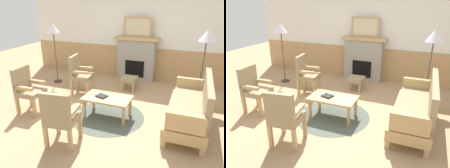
# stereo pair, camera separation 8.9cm
# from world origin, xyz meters

# --- Properties ---
(ground_plane) EXTENTS (14.00, 14.00, 0.00)m
(ground_plane) POSITION_xyz_m (0.00, 0.00, 0.00)
(ground_plane) COLOR tan
(wall_back) EXTENTS (7.20, 0.14, 2.70)m
(wall_back) POSITION_xyz_m (0.00, 2.60, 1.31)
(wall_back) COLOR white
(wall_back) RESTS_ON ground_plane
(fireplace) EXTENTS (1.30, 0.44, 1.28)m
(fireplace) POSITION_xyz_m (0.00, 2.35, 0.65)
(fireplace) COLOR gray
(fireplace) RESTS_ON ground_plane
(framed_picture) EXTENTS (0.80, 0.04, 0.56)m
(framed_picture) POSITION_xyz_m (0.00, 2.35, 1.56)
(framed_picture) COLOR tan
(framed_picture) RESTS_ON fireplace
(couch) EXTENTS (0.70, 1.80, 0.98)m
(couch) POSITION_xyz_m (1.66, 0.13, 0.40)
(couch) COLOR tan
(couch) RESTS_ON ground_plane
(coffee_table) EXTENTS (0.96, 0.56, 0.44)m
(coffee_table) POSITION_xyz_m (0.08, -0.11, 0.39)
(coffee_table) COLOR tan
(coffee_table) RESTS_ON ground_plane
(round_rug) EXTENTS (1.52, 1.52, 0.01)m
(round_rug) POSITION_xyz_m (0.08, -0.11, 0.00)
(round_rug) COLOR #4C564C
(round_rug) RESTS_ON ground_plane
(book_on_table) EXTENTS (0.25, 0.23, 0.03)m
(book_on_table) POSITION_xyz_m (-0.04, -0.12, 0.46)
(book_on_table) COLOR black
(book_on_table) RESTS_ON coffee_table
(footstool) EXTENTS (0.40, 0.40, 0.36)m
(footstool) POSITION_xyz_m (0.07, 1.45, 0.28)
(footstool) COLOR tan
(footstool) RESTS_ON ground_plane
(armchair_near_fireplace) EXTENTS (0.53, 0.53, 0.98)m
(armchair_near_fireplace) POSITION_xyz_m (-1.07, 0.81, 0.54)
(armchair_near_fireplace) COLOR tan
(armchair_near_fireplace) RESTS_ON ground_plane
(armchair_by_window_left) EXTENTS (0.50, 0.50, 0.98)m
(armchair_by_window_left) POSITION_xyz_m (-1.59, -0.48, 0.54)
(armchair_by_window_left) COLOR tan
(armchair_by_window_left) RESTS_ON ground_plane
(armchair_front_left) EXTENTS (0.54, 0.54, 0.98)m
(armchair_front_left) POSITION_xyz_m (-0.26, -1.25, 0.54)
(armchair_front_left) COLOR tan
(armchair_front_left) RESTS_ON ground_plane
(floor_lamp_by_couch) EXTENTS (0.36, 0.36, 1.68)m
(floor_lamp_by_couch) POSITION_xyz_m (1.81, 1.35, 1.45)
(floor_lamp_by_couch) COLOR #332D28
(floor_lamp_by_couch) RESTS_ON ground_plane
(floor_lamp_by_chairs) EXTENTS (0.36, 0.36, 1.68)m
(floor_lamp_by_chairs) POSITION_xyz_m (-2.09, 1.27, 1.45)
(floor_lamp_by_chairs) COLOR #332D28
(floor_lamp_by_chairs) RESTS_ON ground_plane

